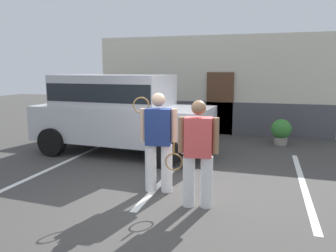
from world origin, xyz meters
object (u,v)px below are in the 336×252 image
tennis_player_man (158,141)px  potted_plant_by_porch (281,131)px  tennis_player_woman (198,153)px  parked_suv (119,110)px

tennis_player_man → potted_plant_by_porch: bearing=-123.5°
tennis_player_man → potted_plant_by_porch: size_ratio=2.35×
tennis_player_man → potted_plant_by_porch: (2.26, 4.63, -0.51)m
tennis_player_woman → potted_plant_by_porch: (1.45, 5.10, -0.47)m
tennis_player_woman → parked_suv: bearing=-54.4°
potted_plant_by_porch → parked_suv: bearing=-152.5°
parked_suv → potted_plant_by_porch: (4.16, 2.16, -0.72)m
tennis_player_man → potted_plant_by_porch: 5.17m
parked_suv → tennis_player_man: size_ratio=2.63×
parked_suv → tennis_player_woman: (2.71, -2.94, -0.26)m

